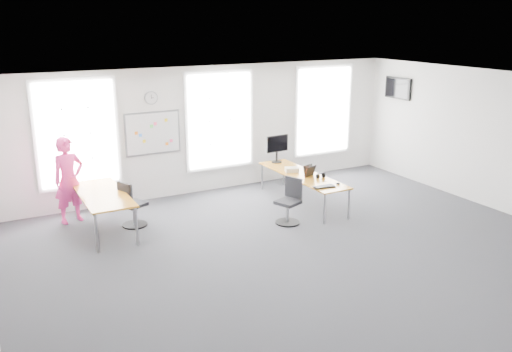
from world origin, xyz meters
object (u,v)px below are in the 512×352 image
headphones (320,176)px  monitor (277,146)px  keyboard (324,187)px  desk_left (103,196)px  chair_left (131,207)px  desk_right (302,176)px  person (69,180)px  chair_right (289,203)px

headphones → monitor: (-0.18, 1.60, 0.35)m
keyboard → monitor: (0.15, 2.20, 0.39)m
desk_left → chair_left: 0.62m
chair_left → monitor: (3.83, 0.78, 0.66)m
desk_right → person: bearing=165.6°
chair_right → keyboard: chair_right is taller
chair_right → chair_left: 3.19m
keyboard → monitor: bearing=96.9°
desk_right → chair_right: chair_right is taller
chair_left → person: bearing=25.8°
chair_left → headphones: size_ratio=4.83×
headphones → chair_right: bearing=-148.8°
chair_right → desk_left: bearing=-133.3°
desk_right → keyboard: keyboard is taller
keyboard → chair_left: bearing=169.7°
desk_left → chair_right: 3.71m
chair_left → desk_right: bearing=-119.6°
person → monitor: size_ratio=2.65×
person → monitor: bearing=-16.5°
desk_left → chair_left: bearing=-4.0°
chair_right → monitor: (0.92, 2.09, 0.66)m
person → keyboard: 5.22m
desk_left → desk_right: bearing=-5.5°
desk_left → monitor: monitor is taller
desk_right → headphones: 0.48m
desk_left → keyboard: size_ratio=4.59×
desk_left → person: bearing=119.9°
person → monitor: (4.84, -0.08, 0.18)m
headphones → keyboard: bearing=-111.1°
chair_right → person: (-3.92, 2.17, 0.48)m
desk_left → keyboard: (4.22, -1.46, -0.03)m
desk_left → chair_right: (3.45, -1.35, -0.30)m
desk_right → person: size_ratio=1.55×
person → headphones: 5.29m
desk_left → chair_right: size_ratio=2.26×
desk_right → person: person is taller
person → chair_left: bearing=-55.8°
chair_left → person: 1.41m
keyboard → headphones: (0.32, 0.61, 0.04)m
keyboard → headphones: size_ratio=2.35×
keyboard → desk_left: bearing=171.7°
desk_left → person: (-0.47, 0.82, 0.18)m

